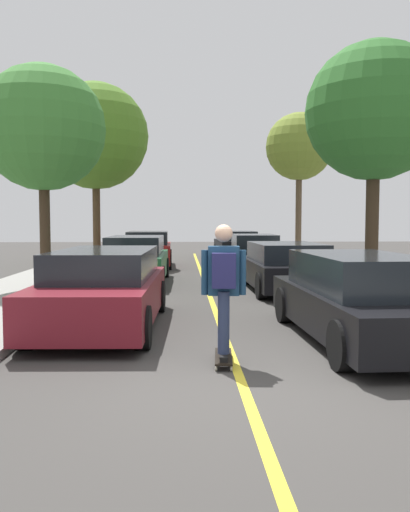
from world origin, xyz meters
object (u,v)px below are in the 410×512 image
parked_car_right_nearest (359,298)px  street_tree_right_near (299,147)px  parked_car_right_near (285,267)px  parked_car_left_nearest (104,288)px  street_tree_right_nearest (374,112)px  parked_car_right_far (254,252)px  parked_car_left_near (136,260)px  parked_car_right_farthest (237,244)px  street_tree_left_nearest (43,129)px  street_tree_left_near (95,136)px  skateboard (223,357)px  skateboarder (224,282)px  parked_car_left_far (148,249)px

parked_car_right_nearest → street_tree_right_near: street_tree_right_near is taller
parked_car_right_near → parked_car_left_nearest: bearing=-131.7°
street_tree_right_nearest → parked_car_right_far: bearing=109.1°
parked_car_left_near → parked_car_right_far: bearing=46.0°
parked_car_right_farthest → street_tree_left_nearest: size_ratio=0.75×
parked_car_right_far → parked_car_right_farthest: size_ratio=0.96×
parked_car_right_near → parked_car_right_far: 6.13m
parked_car_left_near → street_tree_left_near: street_tree_left_near is taller
parked_car_right_near → parked_car_right_far: parked_car_right_far is taller
parked_car_right_farthest → parked_car_left_nearest: bearing=-103.5°
parked_car_right_farthest → skateboard: (-2.19, -19.59, -0.57)m
street_tree_left_near → street_tree_right_nearest: size_ratio=1.18×
parked_car_right_nearest → skateboard: bearing=-151.3°
parked_car_left_nearest → street_tree_left_near: 14.10m
parked_car_left_near → street_tree_left_nearest: 4.53m
street_tree_left_nearest → parked_car_left_near: bearing=38.4°
skateboarder → street_tree_right_nearest: bearing=57.1°
street_tree_right_nearest → parked_car_left_nearest: bearing=-145.6°
parked_car_right_nearest → parked_car_left_near: bearing=117.8°
street_tree_left_nearest → street_tree_right_nearest: bearing=-2.8°
street_tree_left_near → skateboarder: street_tree_left_near is taller
parked_car_left_near → skateboard: (1.90, -8.97, -0.61)m
parked_car_right_far → street_tree_right_nearest: bearing=-70.9°
parked_car_left_nearest → parked_car_right_nearest: (4.09, -1.27, -0.01)m
parked_car_left_near → parked_car_right_farthest: (4.10, 10.62, -0.03)m
parked_car_left_far → street_tree_left_nearest: 8.37m
parked_car_right_nearest → skateboarder: size_ratio=2.69×
parked_car_left_near → street_tree_left_nearest: size_ratio=0.78×
street_tree_left_nearest → street_tree_right_nearest: street_tree_right_nearest is taller
parked_car_right_near → skateboarder: bearing=-107.2°
parked_car_left_far → parked_car_right_near: bearing=-61.1°
street_tree_left_nearest → street_tree_right_near: size_ratio=0.92×
parked_car_right_farthest → skateboarder: 19.75m
street_tree_left_nearest → street_tree_right_near: (8.53, 8.31, 0.71)m
parked_car_right_far → street_tree_right_near: 5.35m
parked_car_right_far → street_tree_left_near: size_ratio=0.55×
parked_car_left_near → street_tree_right_nearest: (6.31, -2.17, 3.95)m
street_tree_right_near → skateboarder: 16.63m
street_tree_left_near → parked_car_left_far: bearing=-26.6°
parked_car_left_far → parked_car_right_nearest: size_ratio=0.88×
parked_car_left_near → skateboard: bearing=-78.0°
street_tree_right_nearest → skateboard: (-4.41, -6.79, -4.55)m
parked_car_right_farthest → street_tree_left_near: size_ratio=0.58×
parked_car_left_near → skateboarder: (1.90, -9.00, 0.38)m
parked_car_left_nearest → skateboard: 3.17m
parked_car_left_far → skateboard: parked_car_left_far is taller
parked_car_right_far → skateboard: size_ratio=4.82×
parked_car_right_far → street_tree_right_nearest: (2.22, -6.41, 3.98)m
parked_car_right_far → parked_car_left_nearest: bearing=-110.9°
street_tree_left_near → street_tree_right_near: bearing=-0.5°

